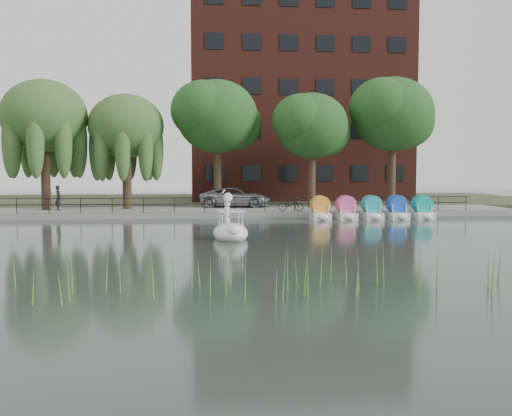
{
  "coord_description": "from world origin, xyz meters",
  "views": [
    {
      "loc": [
        -2.28,
        -24.43,
        3.3
      ],
      "look_at": [
        0.5,
        4.0,
        1.3
      ],
      "focal_mm": 40.0,
      "sensor_mm": 36.0,
      "label": 1
    }
  ],
  "objects": [
    {
      "name": "railing",
      "position": [
        0.0,
        13.25,
        1.15
      ],
      "size": [
        32.0,
        0.05,
        1.0
      ],
      "color": "black",
      "rests_on": "promenade"
    },
    {
      "name": "minivan",
      "position": [
        0.32,
        18.05,
        1.24
      ],
      "size": [
        3.38,
        6.31,
        1.69
      ],
      "primitive_type": "imported",
      "rotation": [
        0.0,
        0.0,
        1.47
      ],
      "color": "gray",
      "rests_on": "promenade"
    },
    {
      "name": "broadleaf_far",
      "position": [
        12.5,
        18.5,
        7.4
      ],
      "size": [
        6.3,
        6.3,
        9.71
      ],
      "color": "#473323",
      "rests_on": "promenade"
    },
    {
      "name": "willow_mid",
      "position": [
        -7.5,
        17.0,
        6.25
      ],
      "size": [
        5.32,
        5.32,
        8.15
      ],
      "color": "#473323",
      "rests_on": "promenade"
    },
    {
      "name": "ground_plane",
      "position": [
        0.0,
        0.0,
        0.0
      ],
      "size": [
        120.0,
        120.0,
        0.0
      ],
      "primitive_type": "plane",
      "color": "#37453F"
    },
    {
      "name": "willow_left",
      "position": [
        -13.0,
        16.5,
        6.87
      ],
      "size": [
        5.88,
        5.88,
        9.01
      ],
      "color": "#473323",
      "rests_on": "promenade"
    },
    {
      "name": "pedestrian",
      "position": [
        -11.98,
        15.71,
        1.39
      ],
      "size": [
        0.74,
        0.85,
        1.98
      ],
      "primitive_type": "imported",
      "rotation": [
        0.0,
        0.0,
        2.01
      ],
      "color": "black",
      "rests_on": "promenade"
    },
    {
      "name": "bicycle",
      "position": [
        3.81,
        13.52,
        0.9
      ],
      "size": [
        1.13,
        1.82,
        1.0
      ],
      "primitive_type": "imported",
      "rotation": [
        0.0,
        0.0,
        1.24
      ],
      "color": "gray",
      "rests_on": "promenade"
    },
    {
      "name": "pedal_boat_row",
      "position": [
        8.79,
        11.53,
        0.61
      ],
      "size": [
        7.95,
        1.7,
        1.4
      ],
      "color": "white",
      "rests_on": "ground_plane"
    },
    {
      "name": "reed_bank",
      "position": [
        2.0,
        -9.5,
        0.6
      ],
      "size": [
        24.0,
        2.4,
        1.2
      ],
      "color": "#669938",
      "rests_on": "ground_plane"
    },
    {
      "name": "broadleaf_right",
      "position": [
        6.0,
        17.5,
        6.39
      ],
      "size": [
        5.4,
        5.4,
        8.32
      ],
      "color": "#473323",
      "rests_on": "promenade"
    },
    {
      "name": "kerb",
      "position": [
        0.0,
        13.05,
        0.2
      ],
      "size": [
        40.0,
        0.25,
        0.4
      ],
      "primitive_type": "cube",
      "color": "gray",
      "rests_on": "ground_plane"
    },
    {
      "name": "promenade",
      "position": [
        0.0,
        16.0,
        0.2
      ],
      "size": [
        40.0,
        6.0,
        0.4
      ],
      "primitive_type": "cube",
      "color": "gray",
      "rests_on": "ground_plane"
    },
    {
      "name": "broadleaf_center",
      "position": [
        -1.0,
        18.0,
        7.06
      ],
      "size": [
        6.0,
        6.0,
        9.25
      ],
      "color": "#473323",
      "rests_on": "promenade"
    },
    {
      "name": "apartment_building",
      "position": [
        7.0,
        29.97,
        9.36
      ],
      "size": [
        20.0,
        10.07,
        18.0
      ],
      "color": "#4C1E16",
      "rests_on": "land_strip"
    },
    {
      "name": "land_strip",
      "position": [
        0.0,
        30.0,
        0.18
      ],
      "size": [
        60.0,
        22.0,
        0.36
      ],
      "primitive_type": "cube",
      "color": "#47512D",
      "rests_on": "ground_plane"
    },
    {
      "name": "swan_boat",
      "position": [
        -0.9,
        1.96,
        0.47
      ],
      "size": [
        1.81,
        2.66,
        2.13
      ],
      "rotation": [
        0.0,
        0.0,
        0.1
      ],
      "color": "white",
      "rests_on": "ground_plane"
    }
  ]
}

